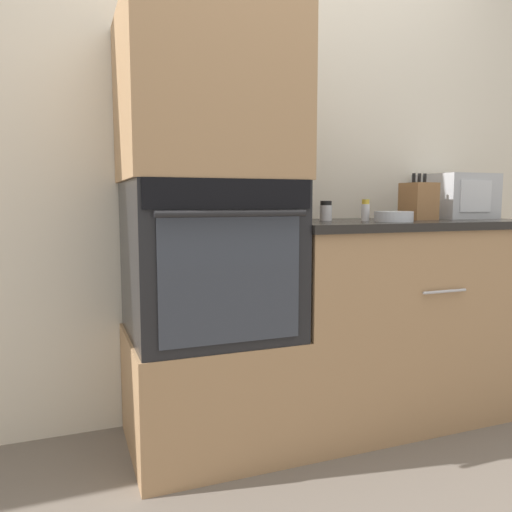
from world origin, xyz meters
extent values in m
plane|color=#6B6056|center=(0.00, 0.00, 0.00)|extent=(12.00, 12.00, 0.00)
cube|color=beige|center=(0.00, 0.63, 1.25)|extent=(8.00, 0.05, 2.50)
cube|color=#A87F56|center=(-0.33, 0.30, 0.24)|extent=(0.66, 0.60, 0.48)
cube|color=black|center=(-0.33, 0.30, 0.79)|extent=(0.64, 0.59, 0.62)
cube|color=black|center=(-0.33, 0.00, 1.05)|extent=(0.61, 0.01, 0.11)
cube|color=orange|center=(-0.33, 0.00, 1.05)|extent=(0.09, 0.00, 0.03)
cube|color=#333842|center=(-0.33, 0.00, 0.75)|extent=(0.52, 0.01, 0.46)
cylinder|color=black|center=(-0.33, -0.03, 0.98)|extent=(0.54, 0.02, 0.02)
cube|color=#A87F56|center=(-0.33, 0.30, 1.43)|extent=(0.66, 0.60, 0.64)
cube|color=#A87F56|center=(0.61, 0.30, 0.45)|extent=(1.21, 0.60, 0.90)
cube|color=black|center=(0.61, 0.30, 0.92)|extent=(1.23, 0.63, 0.03)
cylinder|color=#B7B7BC|center=(0.61, -0.01, 0.65)|extent=(0.22, 0.01, 0.01)
cube|color=#B2B5BA|center=(1.03, 0.42, 1.05)|extent=(0.31, 0.32, 0.23)
cube|color=silver|center=(1.01, 0.26, 1.05)|extent=(0.19, 0.01, 0.15)
cube|color=olive|center=(0.72, 0.32, 1.03)|extent=(0.13, 0.15, 0.18)
cylinder|color=black|center=(0.69, 0.32, 1.14)|extent=(0.02, 0.02, 0.04)
cylinder|color=black|center=(0.72, 0.32, 1.14)|extent=(0.02, 0.02, 0.04)
cylinder|color=black|center=(0.76, 0.32, 1.14)|extent=(0.02, 0.02, 0.04)
cylinder|color=silver|center=(0.47, 0.17, 0.96)|extent=(0.17, 0.17, 0.04)
cylinder|color=silver|center=(0.25, 0.37, 0.97)|extent=(0.06, 0.06, 0.07)
cylinder|color=black|center=(0.25, 0.37, 1.02)|extent=(0.05, 0.05, 0.02)
cylinder|color=silver|center=(0.40, 0.28, 0.98)|extent=(0.04, 0.04, 0.08)
cylinder|color=gold|center=(0.40, 0.28, 1.02)|extent=(0.03, 0.03, 0.02)
camera|label=1|loc=(-0.87, -1.65, 1.03)|focal=35.00mm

